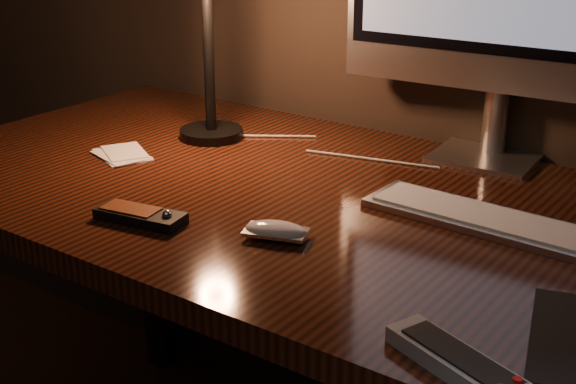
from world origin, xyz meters
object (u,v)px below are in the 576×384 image
Objects in this scene: media_remote at (140,215)px; mouse at (276,233)px; tv_remote at (465,367)px; keyboard at (493,221)px; desk at (360,259)px.

mouse is at bearing 8.90° from media_remote.
keyboard is at bearing 128.50° from tv_remote.
media_remote is 0.73× the size of tv_remote.
desk is 11.09× the size of media_remote.
tv_remote is at bearing -19.35° from media_remote.
keyboard is at bearing 24.57° from mouse.
keyboard is 4.33× the size of mouse.
tv_remote is (0.13, -0.38, 0.00)m from keyboard.
media_remote and tv_remote have the same top height.
media_remote is at bearing 179.76° from mouse.
media_remote is (-0.20, -0.07, 0.00)m from mouse.
keyboard is 0.40m from tv_remote.
desk is 0.27m from keyboard.
mouse reaches higher than desk.
desk is 4.10× the size of keyboard.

